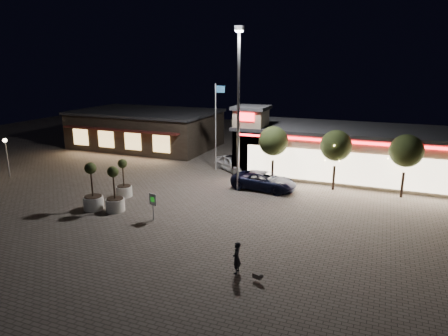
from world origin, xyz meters
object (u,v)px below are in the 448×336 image
at_px(white_sedan, 232,163).
at_px(planter_mid, 93,195).
at_px(valet_sign, 153,202).
at_px(pickup_truck, 264,181).
at_px(pedestrian, 237,258).
at_px(planter_left, 124,185).

height_order(white_sedan, planter_mid, planter_mid).
distance_m(planter_mid, valet_sign, 4.89).
distance_m(pickup_truck, pedestrian, 13.25).
relative_size(white_sedan, planter_mid, 1.24).
relative_size(planter_left, planter_mid, 0.87).
relative_size(planter_left, valet_sign, 1.63).
distance_m(pickup_truck, white_sedan, 6.23).
bearing_deg(planter_left, planter_mid, -96.25).
bearing_deg(pickup_truck, valet_sign, 156.12).
distance_m(pedestrian, planter_mid, 12.90).
bearing_deg(planter_left, valet_sign, -35.48).
relative_size(pedestrian, planter_left, 0.54).
xyz_separation_m(planter_left, planter_mid, (-0.34, -3.08, 0.13)).
bearing_deg(planter_mid, pickup_truck, 41.72).
height_order(planter_left, valet_sign, planter_left).
bearing_deg(planter_mid, white_sedan, 67.96).
height_order(planter_mid, valet_sign, planter_mid).
distance_m(white_sedan, valet_sign, 13.24).
bearing_deg(valet_sign, planter_mid, 178.10).
xyz_separation_m(pickup_truck, planter_mid, (-9.67, -8.62, 0.31)).
relative_size(pickup_truck, planter_left, 1.78).
relative_size(pickup_truck, white_sedan, 1.25).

